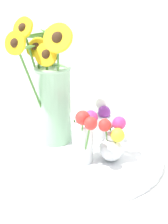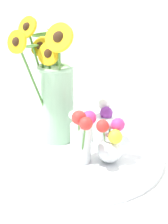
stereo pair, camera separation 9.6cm
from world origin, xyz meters
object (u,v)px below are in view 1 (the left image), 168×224
(vase_small_center, at_px, (84,134))
(mason_jar_sunflowers, at_px, (52,94))
(vase_bulb_right, at_px, (112,142))
(serving_tray, at_px, (84,154))
(vase_small_back, at_px, (102,124))

(vase_small_center, bearing_deg, mason_jar_sunflowers, 151.63)
(vase_small_center, relative_size, vase_bulb_right, 1.28)
(vase_small_center, xyz_separation_m, vase_bulb_right, (0.07, 0.04, -0.03))
(serving_tray, bearing_deg, vase_small_center, -64.06)
(vase_small_center, bearing_deg, vase_bulb_right, 31.11)
(serving_tray, relative_size, vase_small_back, 3.40)
(vase_small_center, bearing_deg, serving_tray, 115.94)
(mason_jar_sunflowers, distance_m, vase_small_center, 0.20)
(mason_jar_sunflowers, height_order, vase_small_center, mason_jar_sunflowers)
(vase_bulb_right, bearing_deg, vase_small_back, 128.21)
(vase_small_center, distance_m, vase_small_back, 0.14)
(serving_tray, relative_size, vase_small_center, 2.87)
(vase_small_center, xyz_separation_m, vase_small_back, (0.00, 0.14, -0.02))
(vase_small_center, distance_m, vase_bulb_right, 0.09)
(vase_small_center, bearing_deg, vase_small_back, 89.94)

